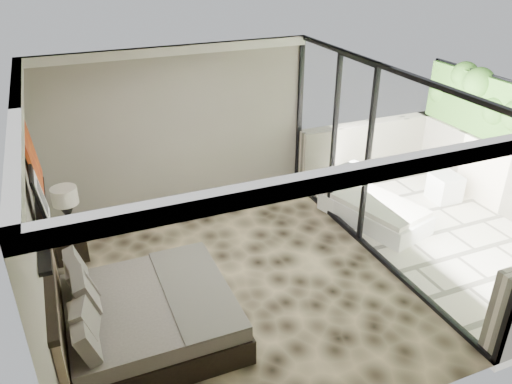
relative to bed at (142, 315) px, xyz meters
name	(u,v)px	position (x,y,z in m)	size (l,w,h in m)	color
floor	(232,285)	(1.32, 0.52, -0.33)	(5.00, 5.00, 0.00)	black
ceiling	(227,86)	(1.32, 0.52, 2.46)	(4.50, 5.00, 0.02)	silver
back_wall	(178,131)	(1.32, 3.01, 1.07)	(4.50, 0.02, 2.80)	gray
left_wall	(38,232)	(-0.92, 0.52, 1.07)	(0.02, 5.00, 2.80)	gray
glass_wall	(380,167)	(3.57, 0.52, 1.07)	(0.08, 5.00, 2.80)	white
terrace_slab	(446,233)	(5.07, 0.52, -0.39)	(3.00, 5.00, 0.12)	beige
picture_ledge	(42,219)	(-0.86, 0.62, 1.17)	(0.12, 2.20, 0.05)	black
bed	(142,315)	(0.00, 0.00, 0.00)	(2.00, 1.94, 1.10)	black
nightstand	(71,243)	(-0.65, 2.08, -0.09)	(0.48, 0.48, 0.48)	black
table_lamp	(66,203)	(-0.60, 2.02, 0.61)	(0.36, 0.36, 0.66)	black
abstract_canvas	(30,152)	(-0.88, 1.46, 1.65)	(0.04, 0.90, 0.90)	#C44710
framed_print	(40,198)	(-0.82, 0.48, 1.50)	(0.03, 0.50, 0.60)	black
ottoman	(445,187)	(5.75, 1.40, -0.09)	(0.48, 0.48, 0.48)	silver
lounger	(371,208)	(4.11, 1.30, -0.11)	(1.32, 1.96, 0.70)	white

